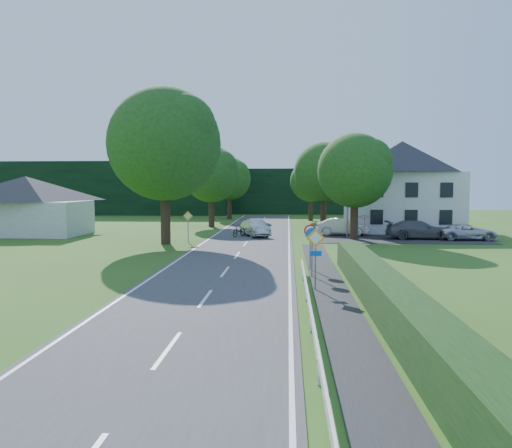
# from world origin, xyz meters

# --- Properties ---
(ground) EXTENTS (160.00, 160.00, 0.00)m
(ground) POSITION_xyz_m (0.00, 0.00, 0.00)
(ground) COLOR #305016
(ground) RESTS_ON ground
(road) EXTENTS (7.00, 80.00, 0.04)m
(road) POSITION_xyz_m (0.00, 20.00, 0.02)
(road) COLOR #3B3B3D
(road) RESTS_ON ground
(footpath) EXTENTS (1.50, 44.00, 0.04)m
(footpath) POSITION_xyz_m (4.95, 2.00, 0.02)
(footpath) COLOR black
(footpath) RESTS_ON ground
(parking_pad) EXTENTS (14.00, 16.00, 0.04)m
(parking_pad) POSITION_xyz_m (12.00, 33.00, 0.02)
(parking_pad) COLOR black
(parking_pad) RESTS_ON ground
(line_edge_left) EXTENTS (0.12, 80.00, 0.01)m
(line_edge_left) POSITION_xyz_m (-3.25, 20.00, 0.04)
(line_edge_left) COLOR white
(line_edge_left) RESTS_ON road
(line_edge_right) EXTENTS (0.12, 80.00, 0.01)m
(line_edge_right) POSITION_xyz_m (3.25, 20.00, 0.04)
(line_edge_right) COLOR white
(line_edge_right) RESTS_ON road
(line_centre) EXTENTS (0.12, 80.00, 0.01)m
(line_centre) POSITION_xyz_m (0.00, 20.00, 0.04)
(line_centre) COLOR white
(line_centre) RESTS_ON road
(guardrail) EXTENTS (0.12, 26.00, 0.69)m
(guardrail) POSITION_xyz_m (3.85, -1.00, 0.34)
(guardrail) COLOR white
(guardrail) RESTS_ON ground
(hedge_right) EXTENTS (1.20, 30.00, 1.30)m
(hedge_right) POSITION_xyz_m (6.50, 0.00, 0.65)
(hedge_right) COLOR black
(hedge_right) RESTS_ON ground
(tree_main) EXTENTS (9.40, 9.40, 11.64)m
(tree_main) POSITION_xyz_m (-6.00, 24.00, 5.82)
(tree_main) COLOR #184916
(tree_main) RESTS_ON ground
(tree_left_far) EXTENTS (7.00, 7.00, 8.58)m
(tree_left_far) POSITION_xyz_m (-5.00, 40.00, 4.29)
(tree_left_far) COLOR #184916
(tree_left_far) RESTS_ON ground
(tree_right_far) EXTENTS (7.40, 7.40, 9.09)m
(tree_right_far) POSITION_xyz_m (7.00, 42.00, 4.54)
(tree_right_far) COLOR #184916
(tree_right_far) RESTS_ON ground
(tree_left_back) EXTENTS (6.60, 6.60, 8.07)m
(tree_left_back) POSITION_xyz_m (-4.50, 52.00, 4.04)
(tree_left_back) COLOR #184916
(tree_left_back) RESTS_ON ground
(tree_right_back) EXTENTS (6.20, 6.20, 7.56)m
(tree_right_back) POSITION_xyz_m (6.00, 50.00, 3.78)
(tree_right_back) COLOR #184916
(tree_right_back) RESTS_ON ground
(tree_right_mid) EXTENTS (7.00, 7.00, 8.58)m
(tree_right_mid) POSITION_xyz_m (8.50, 28.00, 4.29)
(tree_right_mid) COLOR #184916
(tree_right_mid) RESTS_ON ground
(treeline_left) EXTENTS (44.00, 6.00, 8.00)m
(treeline_left) POSITION_xyz_m (-28.00, 62.00, 4.00)
(treeline_left) COLOR black
(treeline_left) RESTS_ON ground
(treeline_right) EXTENTS (30.00, 5.00, 7.00)m
(treeline_right) POSITION_xyz_m (8.00, 66.00, 3.50)
(treeline_right) COLOR black
(treeline_right) RESTS_ON ground
(bungalow_left) EXTENTS (11.00, 6.50, 5.20)m
(bungalow_left) POSITION_xyz_m (-20.00, 30.00, 2.71)
(bungalow_left) COLOR #B4B3AF
(bungalow_left) RESTS_ON ground
(house_white) EXTENTS (10.60, 8.40, 8.60)m
(house_white) POSITION_xyz_m (14.00, 36.00, 4.41)
(house_white) COLOR silver
(house_white) RESTS_ON ground
(streetlight) EXTENTS (2.03, 0.18, 8.00)m
(streetlight) POSITION_xyz_m (8.06, 30.00, 4.46)
(streetlight) COLOR gray
(streetlight) RESTS_ON ground
(sign_priority_right) EXTENTS (0.78, 0.09, 2.59)m
(sign_priority_right) POSITION_xyz_m (4.30, 7.98, 1.80)
(sign_priority_right) COLOR gray
(sign_priority_right) RESTS_ON ground
(sign_roundabout) EXTENTS (0.64, 0.08, 2.37)m
(sign_roundabout) POSITION_xyz_m (4.30, 10.98, 1.67)
(sign_roundabout) COLOR gray
(sign_roundabout) RESTS_ON ground
(sign_speed_limit) EXTENTS (0.64, 0.11, 2.37)m
(sign_speed_limit) POSITION_xyz_m (4.30, 12.97, 1.77)
(sign_speed_limit) COLOR gray
(sign_speed_limit) RESTS_ON ground
(sign_priority_left) EXTENTS (0.78, 0.09, 2.44)m
(sign_priority_left) POSITION_xyz_m (-4.50, 24.98, 1.72)
(sign_priority_left) COLOR gray
(sign_priority_left) RESTS_ON ground
(moving_car) EXTENTS (2.95, 4.53, 1.41)m
(moving_car) POSITION_xyz_m (0.36, 29.73, 0.75)
(moving_car) COLOR #BABABF
(moving_car) RESTS_ON road
(motorcycle) EXTENTS (1.41, 2.15, 1.07)m
(motorcycle) POSITION_xyz_m (-1.00, 29.34, 0.57)
(motorcycle) COLOR black
(motorcycle) RESTS_ON road
(parked_car_silver_a) EXTENTS (4.62, 1.89, 1.49)m
(parked_car_silver_a) POSITION_xyz_m (7.91, 31.22, 0.78)
(parked_car_silver_a) COLOR #B5B6BA
(parked_car_silver_a) RESTS_ON parking_pad
(parked_car_grey) EXTENTS (5.22, 2.17, 1.51)m
(parked_car_grey) POSITION_xyz_m (13.79, 28.53, 0.79)
(parked_car_grey) COLOR #545359
(parked_car_grey) RESTS_ON parking_pad
(parked_car_silver_b) EXTENTS (4.53, 2.10, 1.26)m
(parked_car_silver_b) POSITION_xyz_m (17.51, 28.00, 0.67)
(parked_car_silver_b) COLOR silver
(parked_car_silver_b) RESTS_ON parking_pad
(parasol) EXTENTS (2.52, 2.55, 1.89)m
(parasol) POSITION_xyz_m (9.64, 30.10, 0.99)
(parasol) COLOR red
(parasol) RESTS_ON parking_pad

